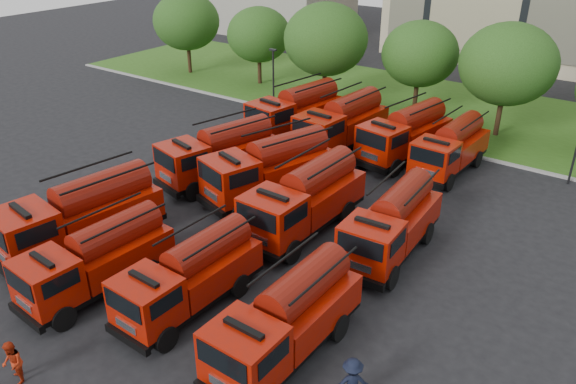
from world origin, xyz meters
name	(u,v)px	position (x,y,z in m)	size (l,w,h in m)	color
ground	(225,247)	(0.00, 0.00, 0.00)	(140.00, 140.00, 0.00)	black
lawn	(435,107)	(0.00, 26.00, 0.06)	(70.00, 16.00, 0.12)	#2B5115
curb	(391,136)	(0.00, 17.90, 0.07)	(70.00, 0.30, 0.14)	gray
tree_0	(186,21)	(-24.00, 22.00, 5.02)	(6.30, 6.30, 7.70)	#382314
tree_1	(259,35)	(-16.00, 23.00, 4.55)	(5.71, 5.71, 6.98)	#382314
tree_2	(326,39)	(-8.00, 21.50, 5.35)	(6.72, 6.72, 8.22)	#382314
tree_3	(420,54)	(-1.00, 24.00, 4.68)	(5.88, 5.88, 7.19)	#382314
tree_4	(508,64)	(6.00, 22.50, 5.22)	(6.55, 6.55, 8.01)	#382314
lamp_post_0	(273,78)	(-10.00, 17.20, 2.90)	(0.60, 0.25, 5.11)	black
fire_truck_0	(81,215)	(-5.37, -3.95, 1.79)	(3.76, 8.12, 3.56)	black
fire_truck_1	(97,259)	(-2.04, -5.63, 1.55)	(2.80, 6.89, 3.08)	black
fire_truck_2	(190,275)	(1.96, -4.18, 1.53)	(2.59, 6.74, 3.04)	black
fire_truck_3	(287,318)	(6.71, -4.12, 1.60)	(2.62, 7.02, 3.19)	black
fire_truck_4	(220,153)	(-5.19, 5.56, 1.72)	(4.26, 7.91, 3.42)	black
fire_truck_5	(270,168)	(-1.37, 5.50, 1.80)	(4.84, 8.28, 3.57)	black
fire_truck_6	(305,199)	(2.24, 3.61, 1.77)	(3.00, 7.78, 3.51)	black
fire_truck_7	(392,223)	(6.74, 4.20, 1.62)	(2.92, 7.22, 3.23)	black
fire_truck_8	(297,112)	(-5.73, 14.27, 1.80)	(3.82, 8.15, 3.57)	black
fire_truck_9	(342,123)	(-1.86, 14.08, 1.80)	(3.35, 8.02, 3.57)	black
fire_truck_10	(405,134)	(2.34, 14.95, 1.72)	(3.78, 7.81, 3.41)	black
fire_truck_11	(451,148)	(5.49, 14.70, 1.59)	(2.81, 7.06, 3.17)	black
firefighter_1	(18,382)	(-0.04, -10.77, 0.00)	(0.83, 0.45, 1.71)	#A5240C
firefighter_2	(258,331)	(5.10, -3.82, 0.00)	(0.93, 0.53, 1.59)	#A5240C
firefighter_4	(108,242)	(-4.98, -3.06, 0.00)	(0.77, 0.51, 1.58)	black
firefighter_5	(405,233)	(6.55, 6.29, 0.00)	(1.79, 0.77, 1.93)	#A5240C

